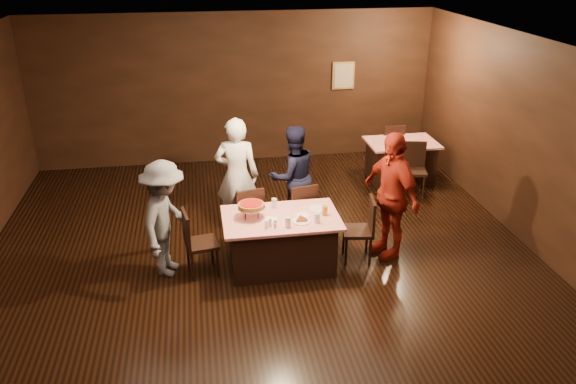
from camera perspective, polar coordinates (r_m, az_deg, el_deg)
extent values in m
plane|color=black|center=(7.47, -1.78, -10.30)|extent=(10.00, 10.00, 0.00)
cube|color=silver|center=(6.27, -2.14, 12.88)|extent=(8.00, 10.00, 0.04)
cube|color=black|center=(11.46, -5.32, 10.37)|extent=(8.00, 0.04, 3.00)
cube|color=black|center=(8.22, 26.92, 2.09)|extent=(0.04, 10.00, 3.00)
cube|color=tan|center=(11.74, 5.65, 11.70)|extent=(0.46, 0.03, 0.56)
cube|color=beige|center=(11.72, 5.68, 11.67)|extent=(0.38, 0.01, 0.48)
cube|color=red|center=(7.87, -0.70, -5.05)|extent=(1.60, 1.00, 0.77)
cube|color=#B3140B|center=(10.91, 11.33, 3.13)|extent=(1.30, 0.90, 0.77)
cube|color=black|center=(8.44, -4.17, -2.26)|extent=(0.50, 0.50, 0.95)
cube|color=black|center=(8.54, 1.18, -1.87)|extent=(0.49, 0.49, 0.95)
cube|color=black|center=(7.76, -8.80, -5.06)|extent=(0.49, 0.49, 0.95)
cube|color=black|center=(8.04, 7.08, -3.82)|extent=(0.48, 0.48, 0.95)
cube|color=black|center=(10.28, 12.69, 2.19)|extent=(0.51, 0.51, 0.95)
cube|color=black|center=(11.41, 10.35, 4.63)|extent=(0.43, 0.43, 0.95)
imported|color=white|center=(8.66, -5.21, 1.68)|extent=(0.74, 0.56, 1.85)
imported|color=black|center=(8.85, 0.49, 1.62)|extent=(0.94, 0.82, 1.65)
imported|color=slate|center=(7.70, -12.37, -2.69)|extent=(0.91, 1.20, 1.64)
imported|color=#A22214|center=(8.07, 10.39, -0.31)|extent=(0.81, 1.19, 1.87)
cylinder|color=black|center=(7.74, -3.82, -1.77)|extent=(0.01, 0.01, 0.15)
cylinder|color=black|center=(7.60, -4.35, -2.31)|extent=(0.01, 0.01, 0.15)
cylinder|color=black|center=(7.62, -3.06, -2.21)|extent=(0.01, 0.01, 0.15)
cylinder|color=silver|center=(7.62, -3.76, -1.56)|extent=(0.38, 0.38, 0.01)
cylinder|color=#B27233|center=(7.60, -3.76, -1.35)|extent=(0.35, 0.35, 0.05)
cylinder|color=#A5140C|center=(7.59, -3.77, -1.15)|extent=(0.30, 0.30, 0.01)
cylinder|color=white|center=(7.56, 1.36, -2.96)|extent=(0.25, 0.25, 0.01)
cylinder|color=#B27233|center=(7.55, 1.37, -2.78)|extent=(0.18, 0.18, 0.04)
cylinder|color=#A5140C|center=(7.54, 1.37, -2.62)|extent=(0.14, 0.14, 0.01)
cylinder|color=white|center=(7.90, 3.06, -1.72)|extent=(0.25, 0.25, 0.01)
cylinder|color=silver|center=(7.40, 0.01, -3.07)|extent=(0.08, 0.08, 0.14)
cylinder|color=silver|center=(7.51, 2.97, -2.66)|extent=(0.08, 0.08, 0.14)
cylinder|color=#BF7F26|center=(7.71, 3.75, -1.91)|extent=(0.08, 0.08, 0.14)
cylinder|color=silver|center=(7.91, -1.41, -1.15)|extent=(0.08, 0.08, 0.14)
cylinder|color=silver|center=(7.42, -1.80, -3.23)|extent=(0.04, 0.04, 0.08)
cylinder|color=silver|center=(7.40, -1.81, -2.92)|extent=(0.05, 0.05, 0.02)
cylinder|color=silver|center=(7.39, -1.29, -3.37)|extent=(0.04, 0.04, 0.08)
cylinder|color=silver|center=(7.37, -1.29, -3.07)|extent=(0.05, 0.05, 0.02)
cylinder|color=silver|center=(7.37, -2.21, -3.44)|extent=(0.04, 0.04, 0.08)
cylinder|color=silver|center=(7.35, -2.22, -3.13)|extent=(0.05, 0.05, 0.02)
cube|color=white|center=(7.73, 1.48, -2.36)|extent=(0.19, 0.19, 0.01)
cube|color=white|center=(7.62, -1.78, -2.78)|extent=(0.21, 0.21, 0.01)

